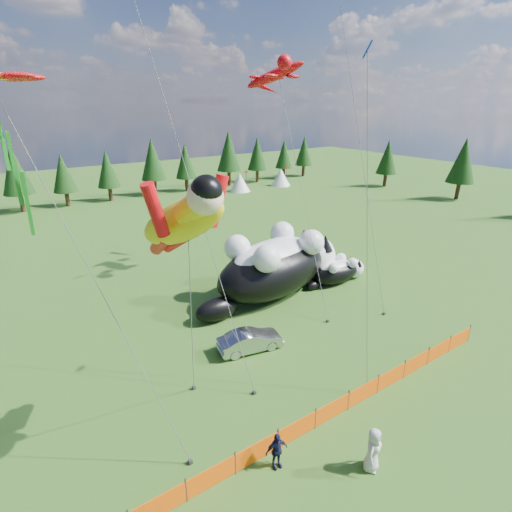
% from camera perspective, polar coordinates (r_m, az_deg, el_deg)
% --- Properties ---
extents(ground, '(160.00, 160.00, 0.00)m').
position_cam_1_polar(ground, '(21.11, 4.78, -17.51)').
color(ground, '#123609').
rests_on(ground, ground).
extents(safety_fence, '(22.06, 0.06, 1.10)m').
position_cam_1_polar(safety_fence, '(19.13, 10.82, -20.78)').
color(safety_fence, '#262626').
rests_on(safety_fence, ground).
extents(tree_line, '(90.00, 4.00, 8.00)m').
position_cam_1_polar(tree_line, '(59.31, -23.82, 10.59)').
color(tree_line, black).
rests_on(tree_line, ground).
extents(festival_tents, '(50.00, 3.20, 2.80)m').
position_cam_1_polar(festival_tents, '(58.09, -11.70, 9.12)').
color(festival_tents, white).
rests_on(festival_tents, ground).
extents(cat_large, '(13.00, 6.20, 4.72)m').
position_cam_1_polar(cat_large, '(28.81, 3.31, -1.12)').
color(cat_large, black).
rests_on(cat_large, ground).
extents(cat_small, '(5.61, 2.06, 2.03)m').
position_cam_1_polar(cat_small, '(31.54, 11.71, -2.02)').
color(cat_small, black).
rests_on(cat_small, ground).
extents(car, '(3.87, 1.96, 1.22)m').
position_cam_1_polar(car, '(22.96, -0.82, -11.99)').
color(car, '#AEAFB3').
rests_on(car, ground).
extents(spectator_c, '(0.98, 0.60, 1.58)m').
position_cam_1_polar(spectator_c, '(16.89, 2.95, -26.03)').
color(spectator_c, '#131734').
rests_on(spectator_c, ground).
extents(spectator_e, '(1.08, 0.94, 1.87)m').
position_cam_1_polar(spectator_e, '(17.28, 16.38, -25.04)').
color(spectator_e, beige).
rests_on(spectator_e, ground).
extents(superhero_kite, '(5.39, 5.76, 11.68)m').
position_cam_1_polar(superhero_kite, '(13.55, -10.60, 4.85)').
color(superhero_kite, yellow).
rests_on(superhero_kite, ground).
extents(gecko_kite, '(6.39, 13.25, 17.79)m').
position_cam_1_polar(gecko_kite, '(31.64, 2.71, 24.41)').
color(gecko_kite, red).
rests_on(gecko_kite, ground).
extents(diamond_kite_a, '(2.72, 6.24, 18.80)m').
position_cam_1_polar(diamond_kite_a, '(19.75, -16.49, 30.36)').
color(diamond_kite_a, '#0B3FB3').
rests_on(diamond_kite_a, ground).
extents(diamond_kite_c, '(0.75, 2.60, 15.74)m').
position_cam_1_polar(diamond_kite_c, '(17.89, 15.62, 23.39)').
color(diamond_kite_c, '#0B3FB3').
rests_on(diamond_kite_c, ground).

